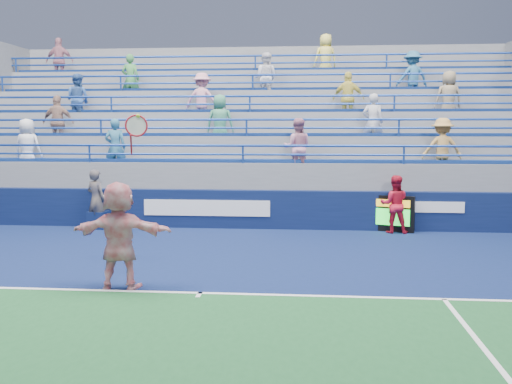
# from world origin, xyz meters

# --- Properties ---
(ground) EXTENTS (120.00, 120.00, 0.00)m
(ground) POSITION_xyz_m (0.00, 0.00, 0.00)
(ground) COLOR #333538
(sponsor_wall) EXTENTS (18.00, 0.32, 1.10)m
(sponsor_wall) POSITION_xyz_m (0.00, 6.50, 0.55)
(sponsor_wall) COLOR #0A1539
(sponsor_wall) RESTS_ON ground
(bleacher_stand) EXTENTS (18.00, 5.60, 6.13)m
(bleacher_stand) POSITION_xyz_m (-0.00, 10.27, 1.55)
(bleacher_stand) COLOR slate
(bleacher_stand) RESTS_ON ground
(serve_speed_board) EXTENTS (1.43, 0.62, 1.01)m
(serve_speed_board) POSITION_xyz_m (4.04, 6.34, 0.51)
(serve_speed_board) COLOR black
(serve_speed_board) RESTS_ON ground
(judge_chair) EXTENTS (0.58, 0.59, 0.90)m
(judge_chair) POSITION_xyz_m (-4.04, 6.10, 0.29)
(judge_chair) COLOR #0D1940
(judge_chair) RESTS_ON ground
(tennis_player) EXTENTS (1.79, 0.58, 3.09)m
(tennis_player) POSITION_xyz_m (-1.47, 0.22, 0.97)
(tennis_player) COLOR white
(tennis_player) RESTS_ON ground
(line_judge) EXTENTS (0.73, 0.62, 1.70)m
(line_judge) POSITION_xyz_m (-4.09, 6.05, 0.85)
(line_judge) COLOR #131A36
(line_judge) RESTS_ON ground
(ball_girl) EXTENTS (0.83, 0.68, 1.58)m
(ball_girl) POSITION_xyz_m (4.20, 6.14, 0.79)
(ball_girl) COLOR red
(ball_girl) RESTS_ON ground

